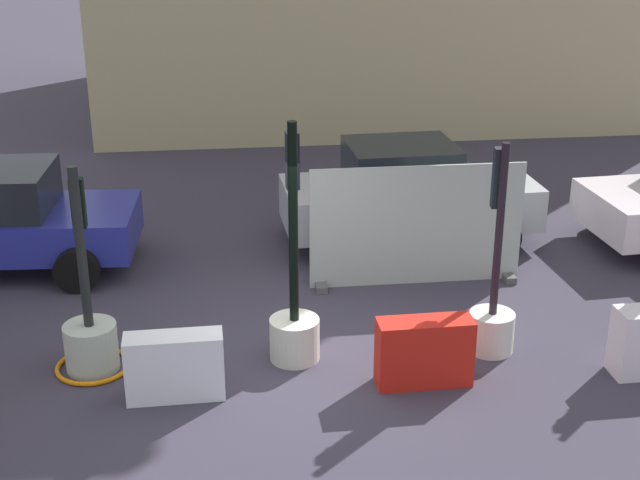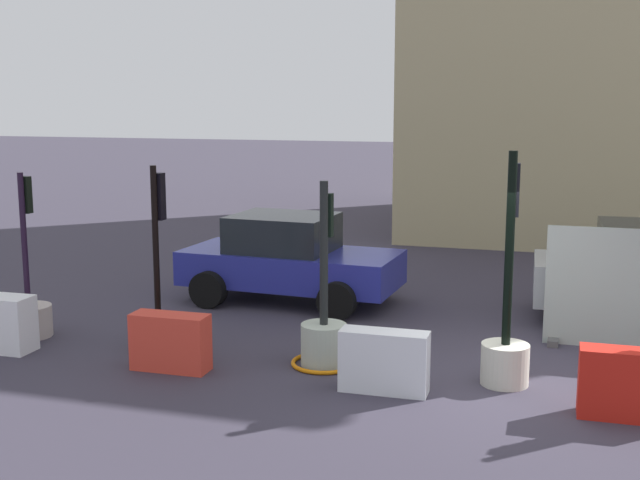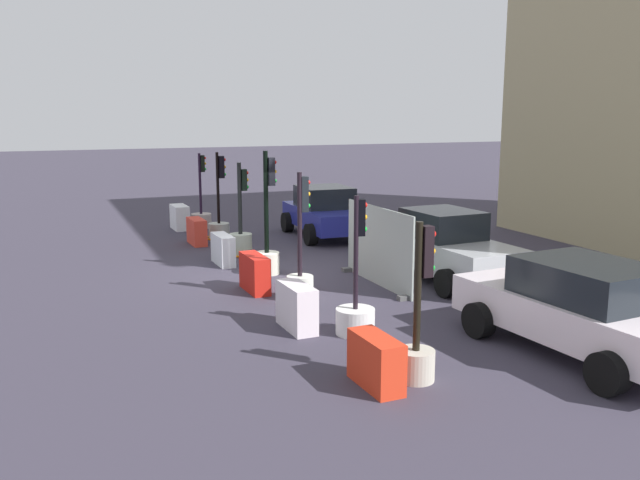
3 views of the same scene
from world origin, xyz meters
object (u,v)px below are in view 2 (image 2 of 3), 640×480
object	(u,v)px
traffic_light_3	(506,338)
car_blue_estate	(289,259)
traffic_light_2	(324,334)
construction_barrier_2	(384,362)
traffic_light_1	(159,318)
traffic_light_0	(29,310)
construction_barrier_3	(629,385)
construction_barrier_1	(170,342)

from	to	relation	value
traffic_light_3	car_blue_estate	bearing A→B (deg)	141.03
traffic_light_2	car_blue_estate	distance (m)	3.70
traffic_light_3	construction_barrier_2	bearing A→B (deg)	-152.81
traffic_light_1	traffic_light_2	distance (m)	2.57
traffic_light_0	construction_barrier_3	xyz separation A→B (m)	(8.69, -0.80, -0.01)
traffic_light_0	traffic_light_2	bearing A→B (deg)	0.19
traffic_light_0	car_blue_estate	xyz separation A→B (m)	(3.12, 3.30, 0.36)
traffic_light_1	construction_barrier_1	bearing A→B (deg)	-53.44
traffic_light_0	car_blue_estate	size ratio (longest dim) A/B	0.64
traffic_light_0	traffic_light_3	size ratio (longest dim) A/B	0.85
construction_barrier_2	car_blue_estate	bearing A→B (deg)	123.42
construction_barrier_1	construction_barrier_3	bearing A→B (deg)	-0.07
construction_barrier_1	construction_barrier_2	xyz separation A→B (m)	(2.96, 0.03, 0.00)
traffic_light_0	construction_barrier_3	distance (m)	8.73
construction_barrier_2	construction_barrier_3	bearing A→B (deg)	-0.77
traffic_light_1	traffic_light_3	world-z (taller)	traffic_light_3
traffic_light_3	construction_barrier_3	bearing A→B (deg)	-28.15
traffic_light_1	traffic_light_3	xyz separation A→B (m)	(5.03, -0.09, 0.17)
car_blue_estate	construction_barrier_1	bearing A→B (deg)	-93.85
traffic_light_3	construction_barrier_2	distance (m)	1.63
construction_barrier_2	construction_barrier_3	xyz separation A→B (m)	(2.88, -0.04, 0.02)
construction_barrier_2	construction_barrier_3	distance (m)	2.88
traffic_light_1	construction_barrier_1	xyz separation A→B (m)	(0.64, -0.86, -0.06)
traffic_light_3	construction_barrier_3	world-z (taller)	traffic_light_3
construction_barrier_2	traffic_light_0	bearing A→B (deg)	172.51
traffic_light_3	construction_barrier_1	distance (m)	4.46
traffic_light_0	construction_barrier_2	size ratio (longest dim) A/B	2.28
traffic_light_1	traffic_light_2	size ratio (longest dim) A/B	1.06
traffic_light_0	construction_barrier_2	bearing A→B (deg)	-7.49
traffic_light_0	traffic_light_2	size ratio (longest dim) A/B	1.00
traffic_light_2	traffic_light_3	distance (m)	2.46
traffic_light_2	construction_barrier_3	world-z (taller)	traffic_light_2
traffic_light_0	traffic_light_1	xyz separation A→B (m)	(2.21, 0.06, 0.03)
traffic_light_2	construction_barrier_1	distance (m)	2.10
traffic_light_1	construction_barrier_3	bearing A→B (deg)	-7.60
traffic_light_3	construction_barrier_1	world-z (taller)	traffic_light_3
traffic_light_1	construction_barrier_2	distance (m)	3.69
construction_barrier_1	traffic_light_1	bearing A→B (deg)	126.56
construction_barrier_3	car_blue_estate	distance (m)	6.92
traffic_light_3	car_blue_estate	distance (m)	5.30
traffic_light_3	construction_barrier_1	size ratio (longest dim) A/B	2.82
traffic_light_0	construction_barrier_1	xyz separation A→B (m)	(2.85, -0.80, -0.03)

